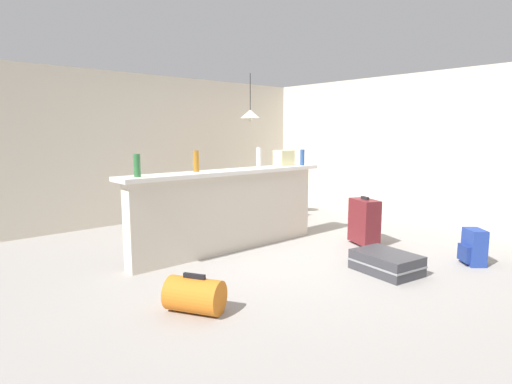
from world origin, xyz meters
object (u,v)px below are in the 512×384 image
Objects in this scene: suitcase_upright_maroon at (364,221)px; bottle_blue at (302,157)px; dining_table at (249,184)px; duffel_bag_orange at (195,295)px; pendant_lamp at (250,114)px; bottle_amber at (196,161)px; bottle_white at (259,158)px; dining_chair_near_partition at (268,195)px; bottle_green at (137,165)px; backpack_blue at (473,248)px; suitcase_flat_charcoal at (386,263)px; grocery_bag at (284,158)px.

bottle_blue is at bearing 106.50° from suitcase_upright_maroon.
dining_table is at bearing 84.65° from bottle_blue.
pendant_lamp is at bearing 42.25° from duffel_bag_orange.
dining_table is (1.84, 1.16, -0.54)m from bottle_amber.
bottle_amber is at bearing 170.16° from bottle_white.
pendant_lamp is (0.06, 0.50, 1.32)m from dining_chair_near_partition.
dining_table is 1.19m from pendant_lamp.
bottle_green is at bearing 178.20° from bottle_blue.
bottle_white is (0.88, -0.15, 0.01)m from bottle_amber.
dining_chair_near_partition is 2.21× the size of backpack_blue.
grocery_bag is at bearing 82.35° from suitcase_flat_charcoal.
backpack_blue is (0.50, -2.25, -0.97)m from bottle_blue.
bottle_amber is 0.45× the size of duffel_bag_orange.
bottle_amber is 2.00m from dining_chair_near_partition.
bottle_amber is at bearing -147.64° from dining_table.
pendant_lamp is (0.12, 1.31, 0.67)m from bottle_blue.
suitcase_upright_maroon is at bearing -83.22° from dining_chair_near_partition.
suitcase_upright_maroon is (1.10, -0.93, -0.86)m from bottle_white.
suitcase_upright_maroon is (0.20, -1.72, -0.19)m from dining_chair_near_partition.
dining_table is (0.96, 1.32, -0.55)m from bottle_white.
bottle_amber reaches higher than backpack_blue.
grocery_bag is (0.57, 0.10, -0.03)m from bottle_white.
bottle_amber is 0.99× the size of grocery_bag.
dining_chair_near_partition is (0.06, 0.81, -0.65)m from bottle_blue.
bottle_blue reaches higher than duffel_bag_orange.
bottle_white is 0.32× the size of suitcase_flat_charcoal.
backpack_blue is at bearing -72.19° from grocery_bag.
bottle_white is 2.81m from backpack_blue.
suitcase_flat_charcoal is at bearing -57.84° from bottle_amber.
pendant_lamp reaches higher than suitcase_upright_maroon.
bottle_blue reaches higher than grocery_bag.
dining_table is at bearing 42.55° from duffel_bag_orange.
dining_chair_near_partition is at bearing 98.01° from backpack_blue.
suitcase_flat_charcoal is 1.53× the size of duffel_bag_orange.
suitcase_flat_charcoal is 2.06× the size of backpack_blue.
bottle_blue is at bearing 73.52° from suitcase_flat_charcoal.
bottle_white is 0.83m from bottle_blue.
duffel_bag_orange is at bearing -96.25° from bottle_green.
dining_table is 3.82m from duffel_bag_orange.
grocery_bag is at bearing 29.19° from duffel_bag_orange.
dining_chair_near_partition is (0.33, 0.69, -0.65)m from grocery_bag.
grocery_bag is 2.67m from backpack_blue.
bottle_white is at bearing -126.48° from pendant_lamp.
pendant_lamp is 0.90× the size of suitcase_flat_charcoal.
bottle_white is at bearing 120.29° from backpack_blue.
pendant_lamp is at bearing -95.78° from dining_table.
pendant_lamp reaches higher than grocery_bag.
dining_chair_near_partition is 1.19× the size of pendant_lamp.
bottle_green is at bearing 83.75° from duffel_bag_orange.
bottle_blue is (0.83, -0.02, -0.02)m from bottle_white.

